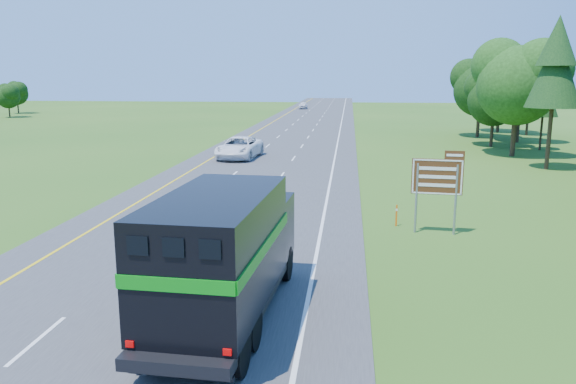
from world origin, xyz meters
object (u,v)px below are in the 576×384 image
Objects in this scene: horse_truck at (225,251)px; far_car at (303,105)px; white_suv at (239,147)px; exit_sign at (438,180)px.

horse_truck reaches higher than far_car.
horse_truck is 34.43m from white_suv.
exit_sign is (14.57, -101.19, 1.75)m from far_car.
exit_sign is (7.75, 10.50, 0.38)m from horse_truck.
horse_truck is 1.35× the size of white_suv.
far_car is 1.15× the size of exit_sign.
white_suv is 1.72× the size of exit_sign.
horse_truck is 111.90m from far_car.
exit_sign reaches higher than far_car.
white_suv reaches higher than far_car.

